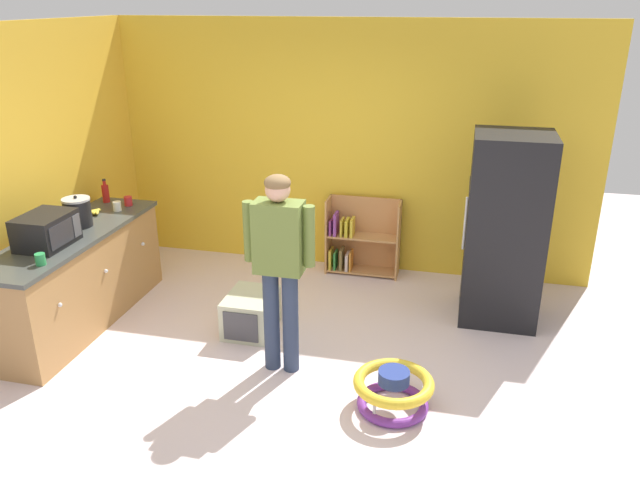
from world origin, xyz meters
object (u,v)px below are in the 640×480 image
at_px(baby_walker, 393,390).
at_px(crock_pot, 77,212).
at_px(ketchup_bottle, 106,193).
at_px(standing_person, 279,258).
at_px(microwave, 46,230).
at_px(refrigerator, 505,230).
at_px(pet_carrier, 251,313).
at_px(banana_bunch, 95,211).
at_px(bookshelf, 359,240).
at_px(kitchen_counter, 77,278).
at_px(green_cup, 40,259).
at_px(white_cup, 117,206).
at_px(red_cup, 128,201).

bearing_deg(baby_walker, crock_pot, 164.76).
bearing_deg(ketchup_bottle, standing_person, -28.45).
height_order(standing_person, microwave, standing_person).
height_order(refrigerator, crock_pot, refrigerator).
distance_m(pet_carrier, banana_bunch, 1.87).
bearing_deg(bookshelf, kitchen_counter, -143.02).
height_order(baby_walker, crock_pot, crock_pot).
bearing_deg(standing_person, green_cup, -169.11).
relative_size(pet_carrier, white_cup, 5.81).
relative_size(ketchup_bottle, green_cup, 2.59).
xyz_separation_m(microwave, red_cup, (0.10, 1.15, -0.09)).
distance_m(refrigerator, baby_walker, 2.00).
distance_m(baby_walker, red_cup, 3.38).
bearing_deg(refrigerator, kitchen_counter, -164.81).
xyz_separation_m(pet_carrier, microwave, (-1.61, -0.52, 0.86)).
height_order(refrigerator, bookshelf, refrigerator).
xyz_separation_m(bookshelf, white_cup, (-2.25, -1.09, 0.58)).
relative_size(pet_carrier, green_cup, 5.81).
bearing_deg(banana_bunch, green_cup, -77.43).
bearing_deg(ketchup_bottle, green_cup, -76.63).
bearing_deg(crock_pot, refrigerator, 12.48).
xyz_separation_m(standing_person, red_cup, (-1.96, 1.16, -0.05)).
height_order(crock_pot, ketchup_bottle, crock_pot).
bearing_deg(microwave, standing_person, -0.33).
relative_size(bookshelf, baby_walker, 1.41).
bearing_deg(bookshelf, microwave, -138.48).
relative_size(crock_pot, ketchup_bottle, 1.21).
xyz_separation_m(crock_pot, green_cup, (0.23, -0.87, -0.09)).
bearing_deg(crock_pot, standing_person, -13.55).
xyz_separation_m(microwave, ketchup_bottle, (-0.18, 1.20, -0.04)).
bearing_deg(crock_pot, white_cup, 77.34).
xyz_separation_m(kitchen_counter, white_cup, (0.08, 0.67, 0.50)).
bearing_deg(bookshelf, red_cup, -157.70).
height_order(microwave, banana_bunch, microwave).
xyz_separation_m(crock_pot, white_cup, (0.11, 0.48, -0.09)).
relative_size(kitchen_counter, green_cup, 22.04).
height_order(refrigerator, pet_carrier, refrigerator).
height_order(refrigerator, microwave, refrigerator).
bearing_deg(white_cup, crock_pot, -102.66).
relative_size(banana_bunch, white_cup, 1.67).
xyz_separation_m(bookshelf, banana_bunch, (-2.41, -1.24, 0.56)).
bearing_deg(kitchen_counter, pet_carrier, 7.50).
relative_size(red_cup, green_cup, 1.00).
bearing_deg(kitchen_counter, refrigerator, 15.19).
height_order(refrigerator, banana_bunch, refrigerator).
relative_size(bookshelf, crock_pot, 2.85).
xyz_separation_m(refrigerator, red_cup, (-3.72, -0.19, 0.06)).
bearing_deg(pet_carrier, refrigerator, 20.49).
relative_size(pet_carrier, microwave, 1.15).
bearing_deg(bookshelf, crock_pot, -146.32).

